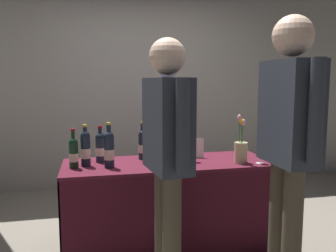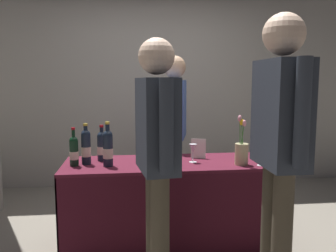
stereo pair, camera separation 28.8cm
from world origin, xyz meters
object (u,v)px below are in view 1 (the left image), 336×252
display_bottle_0 (74,152)px  wine_glass_mid (260,150)px  vendor_presenter (167,121)px  flower_vase (241,150)px  tasting_table (168,189)px  featured_wine_bottle (149,145)px  taster_foreground_right (289,132)px  wine_glass_near_vendor (193,149)px

display_bottle_0 → wine_glass_mid: size_ratio=2.03×
vendor_presenter → wine_glass_mid: bearing=45.7°
display_bottle_0 → flower_vase: 1.33m
tasting_table → flower_vase: 0.68m
featured_wine_bottle → taster_foreground_right: taster_foreground_right is taller
wine_glass_near_vendor → tasting_table: bearing=170.8°
featured_wine_bottle → taster_foreground_right: 1.17m
tasting_table → wine_glass_mid: wine_glass_mid is taller
flower_vase → featured_wine_bottle: bearing=165.7°
wine_glass_near_vendor → vendor_presenter: vendor_presenter is taller
wine_glass_near_vendor → vendor_presenter: bearing=94.4°
display_bottle_0 → flower_vase: size_ratio=0.76×
featured_wine_bottle → wine_glass_near_vendor: size_ratio=2.27×
wine_glass_mid → tasting_table: bearing=163.9°
tasting_table → featured_wine_bottle: size_ratio=4.95×
tasting_table → wine_glass_mid: 0.82m
tasting_table → wine_glass_mid: bearing=-16.1°
tasting_table → display_bottle_0: bearing=-176.4°
featured_wine_bottle → vendor_presenter: vendor_presenter is taller
wine_glass_near_vendor → flower_vase: 0.39m
wine_glass_near_vendor → display_bottle_0: bearing=-179.1°
flower_vase → wine_glass_mid: bearing=-17.4°
wine_glass_near_vendor → wine_glass_mid: bearing=-18.7°
tasting_table → flower_vase: (0.57, -0.16, 0.34)m
featured_wine_bottle → flower_vase: (0.73, -0.19, -0.04)m
featured_wine_bottle → wine_glass_mid: bearing=-14.8°
wine_glass_near_vendor → vendor_presenter: size_ratio=0.09×
featured_wine_bottle → taster_foreground_right: (0.72, -0.89, 0.21)m
taster_foreground_right → tasting_table: bearing=33.4°
tasting_table → wine_glass_mid: (0.72, -0.21, 0.34)m
wine_glass_near_vendor → taster_foreground_right: size_ratio=0.09×
wine_glass_mid → flower_vase: 0.15m
flower_vase → vendor_presenter: (-0.42, 0.85, 0.16)m
display_bottle_0 → vendor_presenter: (0.90, 0.74, 0.14)m
display_bottle_0 → wine_glass_near_vendor: display_bottle_0 is taller
featured_wine_bottle → wine_glass_mid: featured_wine_bottle is taller
taster_foreground_right → wine_glass_near_vendor: bearing=23.8°
wine_glass_mid → taster_foreground_right: (-0.15, -0.66, 0.25)m
wine_glass_mid → flower_vase: (-0.15, 0.05, -0.00)m
wine_glass_near_vendor → wine_glass_mid: (0.51, -0.17, -0.00)m
featured_wine_bottle → vendor_presenter: size_ratio=0.21×
tasting_table → taster_foreground_right: taster_foreground_right is taller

